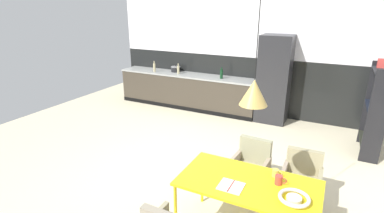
# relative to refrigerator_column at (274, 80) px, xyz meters

# --- Properties ---
(ground_plane) EXTENTS (9.34, 9.34, 0.00)m
(ground_plane) POSITION_rel_refrigerator_column_xyz_m (-0.81, -3.17, -0.99)
(ground_plane) COLOR beige
(back_wall_splashback_dark) EXTENTS (6.95, 0.12, 1.40)m
(back_wall_splashback_dark) POSITION_rel_refrigerator_column_xyz_m (-0.81, 0.36, -0.29)
(back_wall_splashback_dark) COLOR black
(back_wall_splashback_dark) RESTS_ON ground
(back_wall_panel_upper) EXTENTS (6.95, 0.12, 1.40)m
(back_wall_panel_upper) POSITION_rel_refrigerator_column_xyz_m (-0.81, 0.36, 1.11)
(back_wall_panel_upper) COLOR silver
(back_wall_panel_upper) RESTS_ON back_wall_splashback_dark
(kitchen_counter) EXTENTS (3.80, 0.63, 0.90)m
(kitchen_counter) POSITION_rel_refrigerator_column_xyz_m (-2.25, -0.00, -0.55)
(kitchen_counter) COLOR #3B332A
(kitchen_counter) RESTS_ON ground
(refrigerator_column) EXTENTS (0.69, 0.60, 1.99)m
(refrigerator_column) POSITION_rel_refrigerator_column_xyz_m (0.00, 0.00, 0.00)
(refrigerator_column) COLOR #232326
(refrigerator_column) RESTS_ON ground
(dining_table) EXTENTS (1.53, 0.81, 0.74)m
(dining_table) POSITION_rel_refrigerator_column_xyz_m (0.55, -3.87, -0.30)
(dining_table) COLOR yellow
(dining_table) RESTS_ON ground
(armchair_near_window) EXTENTS (0.49, 0.47, 0.78)m
(armchair_near_window) POSITION_rel_refrigerator_column_xyz_m (1.03, -2.97, -0.50)
(armchair_near_window) COLOR gray
(armchair_near_window) RESTS_ON ground
(armchair_head_of_table) EXTENTS (0.52, 0.50, 0.80)m
(armchair_head_of_table) POSITION_rel_refrigerator_column_xyz_m (0.35, -2.96, -0.50)
(armchair_head_of_table) COLOR gray
(armchair_head_of_table) RESTS_ON ground
(fruit_bowl) EXTENTS (0.31, 0.31, 0.07)m
(fruit_bowl) POSITION_rel_refrigerator_column_xyz_m (1.05, -4.00, -0.21)
(fruit_bowl) COLOR silver
(fruit_bowl) RESTS_ON dining_table
(open_book) EXTENTS (0.26, 0.24, 0.02)m
(open_book) POSITION_rel_refrigerator_column_xyz_m (0.40, -4.03, -0.25)
(open_book) COLOR white
(open_book) RESTS_ON dining_table
(mug_dark_espresso) EXTENTS (0.12, 0.07, 0.09)m
(mug_dark_espresso) POSITION_rel_refrigerator_column_xyz_m (0.79, -3.62, -0.21)
(mug_dark_espresso) COLOR gold
(mug_dark_espresso) RESTS_ON dining_table
(mug_tall_blue) EXTENTS (0.13, 0.08, 0.10)m
(mug_tall_blue) POSITION_rel_refrigerator_column_xyz_m (0.85, -3.75, -0.20)
(mug_tall_blue) COLOR #B23D33
(mug_tall_blue) RESTS_ON dining_table
(cooking_pot) EXTENTS (0.26, 0.26, 0.17)m
(cooking_pot) POSITION_rel_refrigerator_column_xyz_m (-2.64, 0.12, -0.03)
(cooking_pot) COLOR black
(cooking_pot) RESTS_ON kitchen_counter
(bottle_spice_small) EXTENTS (0.06, 0.06, 0.27)m
(bottle_spice_small) POSITION_rel_refrigerator_column_xyz_m (-2.45, -0.07, 0.02)
(bottle_spice_small) COLOR tan
(bottle_spice_small) RESTS_ON kitchen_counter
(bottle_vinegar_dark) EXTENTS (0.06, 0.06, 0.29)m
(bottle_vinegar_dark) POSITION_rel_refrigerator_column_xyz_m (-3.15, -0.15, 0.02)
(bottle_vinegar_dark) COLOR tan
(bottle_vinegar_dark) RESTS_ON kitchen_counter
(bottle_wine_green) EXTENTS (0.07, 0.07, 0.27)m
(bottle_wine_green) POSITION_rel_refrigerator_column_xyz_m (-1.26, -0.06, 0.02)
(bottle_wine_green) COLOR #0F3319
(bottle_wine_green) RESTS_ON kitchen_counter
(open_shelf_unit) EXTENTS (0.30, 0.88, 1.71)m
(open_shelf_unit) POSITION_rel_refrigerator_column_xyz_m (1.95, -0.83, -0.13)
(open_shelf_unit) COLOR black
(open_shelf_unit) RESTS_ON ground
(pendant_lamp_over_table_near) EXTENTS (0.28, 0.28, 1.10)m
(pendant_lamp_over_table_near) POSITION_rel_refrigerator_column_xyz_m (0.55, -3.91, 0.79)
(pendant_lamp_over_table_near) COLOR black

